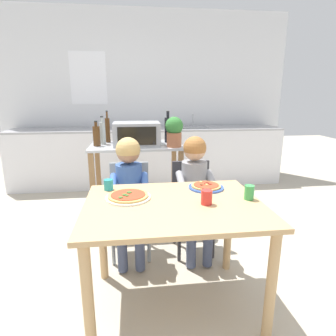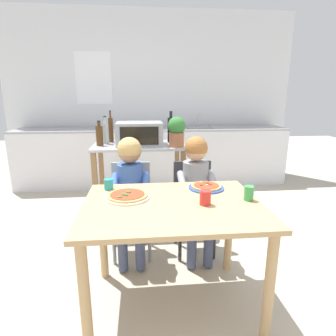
{
  "view_description": "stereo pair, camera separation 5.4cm",
  "coord_description": "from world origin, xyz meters",
  "px_view_note": "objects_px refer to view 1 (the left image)",
  "views": [
    {
      "loc": [
        -0.24,
        -1.64,
        1.41
      ],
      "look_at": [
        0.0,
        0.3,
        0.9
      ],
      "focal_mm": 30.26,
      "sensor_mm": 36.0,
      "label": 1
    },
    {
      "loc": [
        -0.19,
        -1.65,
        1.41
      ],
      "look_at": [
        0.0,
        0.3,
        0.9
      ],
      "focal_mm": 30.26,
      "sensor_mm": 36.0,
      "label": 2
    }
  ],
  "objects_px": {
    "toaster_oven": "(137,134)",
    "drinking_cup_red": "(207,197)",
    "bottle_squat_spirits": "(168,129)",
    "bottle_clear_vinegar": "(96,135)",
    "dining_table": "(174,220)",
    "dining_chair_left": "(130,202)",
    "bottle_slim_sauce": "(103,133)",
    "child_in_grey_shirt": "(195,182)",
    "dining_chair_right": "(192,200)",
    "kitchen_island_cart": "(137,171)",
    "drinking_cup_teal": "(109,185)",
    "pizza_plate_blue_rimmed": "(206,187)",
    "child_in_blue_striped_shirt": "(129,184)",
    "bottle_tall_green_wine": "(108,130)",
    "pizza_plate_white": "(128,196)",
    "drinking_cup_green": "(249,192)",
    "potted_herb_plant": "(174,131)"
  },
  "relations": [
    {
      "from": "toaster_oven",
      "to": "drinking_cup_red",
      "type": "relative_size",
      "value": 5.26
    },
    {
      "from": "toaster_oven",
      "to": "bottle_squat_spirits",
      "type": "distance_m",
      "value": 0.38
    },
    {
      "from": "bottle_clear_vinegar",
      "to": "drinking_cup_red",
      "type": "relative_size",
      "value": 2.84
    },
    {
      "from": "dining_table",
      "to": "dining_chair_left",
      "type": "height_order",
      "value": "dining_chair_left"
    },
    {
      "from": "bottle_slim_sauce",
      "to": "toaster_oven",
      "type": "bearing_deg",
      "value": -16.3
    },
    {
      "from": "dining_table",
      "to": "child_in_grey_shirt",
      "type": "height_order",
      "value": "child_in_grey_shirt"
    },
    {
      "from": "dining_table",
      "to": "dining_chair_right",
      "type": "distance_m",
      "value": 0.79
    },
    {
      "from": "kitchen_island_cart",
      "to": "drinking_cup_red",
      "type": "relative_size",
      "value": 10.66
    },
    {
      "from": "bottle_squat_spirits",
      "to": "drinking_cup_teal",
      "type": "height_order",
      "value": "bottle_squat_spirits"
    },
    {
      "from": "dining_table",
      "to": "pizza_plate_blue_rimmed",
      "type": "bearing_deg",
      "value": 43.41
    },
    {
      "from": "dining_chair_right",
      "to": "dining_table",
      "type": "bearing_deg",
      "value": -110.69
    },
    {
      "from": "child_in_blue_striped_shirt",
      "to": "child_in_grey_shirt",
      "type": "xyz_separation_m",
      "value": [
        0.56,
        -0.01,
        -0.01
      ]
    },
    {
      "from": "bottle_slim_sauce",
      "to": "kitchen_island_cart",
      "type": "bearing_deg",
      "value": -12.32
    },
    {
      "from": "bottle_tall_green_wine",
      "to": "pizza_plate_white",
      "type": "bearing_deg",
      "value": -80.79
    },
    {
      "from": "pizza_plate_blue_rimmed",
      "to": "drinking_cup_green",
      "type": "distance_m",
      "value": 0.34
    },
    {
      "from": "child_in_blue_striped_shirt",
      "to": "drinking_cup_teal",
      "type": "height_order",
      "value": "child_in_blue_striped_shirt"
    },
    {
      "from": "bottle_squat_spirits",
      "to": "dining_table",
      "type": "height_order",
      "value": "bottle_squat_spirits"
    },
    {
      "from": "bottle_slim_sauce",
      "to": "dining_chair_right",
      "type": "bearing_deg",
      "value": -40.67
    },
    {
      "from": "child_in_blue_striped_shirt",
      "to": "dining_chair_right",
      "type": "bearing_deg",
      "value": 10.71
    },
    {
      "from": "bottle_clear_vinegar",
      "to": "drinking_cup_teal",
      "type": "distance_m",
      "value": 1.07
    },
    {
      "from": "child_in_blue_striped_shirt",
      "to": "child_in_grey_shirt",
      "type": "relative_size",
      "value": 1.0
    },
    {
      "from": "bottle_clear_vinegar",
      "to": "dining_table",
      "type": "height_order",
      "value": "bottle_clear_vinegar"
    },
    {
      "from": "toaster_oven",
      "to": "pizza_plate_white",
      "type": "relative_size",
      "value": 1.62
    },
    {
      "from": "dining_table",
      "to": "pizza_plate_blue_rimmed",
      "type": "xyz_separation_m",
      "value": [
        0.27,
        0.26,
        0.13
      ]
    },
    {
      "from": "bottle_clear_vinegar",
      "to": "drinking_cup_red",
      "type": "bearing_deg",
      "value": -59.46
    },
    {
      "from": "bottle_squat_spirits",
      "to": "child_in_blue_striped_shirt",
      "type": "height_order",
      "value": "bottle_squat_spirits"
    },
    {
      "from": "dining_chair_right",
      "to": "child_in_grey_shirt",
      "type": "xyz_separation_m",
      "value": [
        -0.0,
        -0.12,
        0.2
      ]
    },
    {
      "from": "toaster_oven",
      "to": "dining_chair_left",
      "type": "bearing_deg",
      "value": -97.84
    },
    {
      "from": "dining_table",
      "to": "pizza_plate_white",
      "type": "distance_m",
      "value": 0.34
    },
    {
      "from": "pizza_plate_blue_rimmed",
      "to": "drinking_cup_red",
      "type": "height_order",
      "value": "drinking_cup_red"
    },
    {
      "from": "bottle_clear_vinegar",
      "to": "child_in_blue_striped_shirt",
      "type": "relative_size",
      "value": 0.25
    },
    {
      "from": "kitchen_island_cart",
      "to": "pizza_plate_blue_rimmed",
      "type": "distance_m",
      "value": 1.22
    },
    {
      "from": "toaster_oven",
      "to": "bottle_tall_green_wine",
      "type": "relative_size",
      "value": 1.38
    },
    {
      "from": "dining_chair_left",
      "to": "drinking_cup_red",
      "type": "distance_m",
      "value": 0.97
    },
    {
      "from": "toaster_oven",
      "to": "bottle_clear_vinegar",
      "type": "xyz_separation_m",
      "value": [
        -0.41,
        -0.0,
        -0.01
      ]
    },
    {
      "from": "kitchen_island_cart",
      "to": "bottle_slim_sauce",
      "type": "distance_m",
      "value": 0.56
    },
    {
      "from": "dining_chair_left",
      "to": "drinking_cup_red",
      "type": "height_order",
      "value": "drinking_cup_red"
    },
    {
      "from": "bottle_tall_green_wine",
      "to": "bottle_slim_sauce",
      "type": "height_order",
      "value": "bottle_tall_green_wine"
    },
    {
      "from": "kitchen_island_cart",
      "to": "toaster_oven",
      "type": "bearing_deg",
      "value": -73.52
    },
    {
      "from": "bottle_tall_green_wine",
      "to": "drinking_cup_red",
      "type": "bearing_deg",
      "value": -65.83
    },
    {
      "from": "bottle_tall_green_wine",
      "to": "dining_chair_right",
      "type": "height_order",
      "value": "bottle_tall_green_wine"
    },
    {
      "from": "toaster_oven",
      "to": "dining_chair_left",
      "type": "height_order",
      "value": "toaster_oven"
    },
    {
      "from": "bottle_clear_vinegar",
      "to": "dining_chair_left",
      "type": "bearing_deg",
      "value": -61.3
    },
    {
      "from": "pizza_plate_white",
      "to": "drinking_cup_teal",
      "type": "height_order",
      "value": "drinking_cup_teal"
    },
    {
      "from": "bottle_tall_green_wine",
      "to": "pizza_plate_blue_rimmed",
      "type": "bearing_deg",
      "value": -58.56
    },
    {
      "from": "bottle_tall_green_wine",
      "to": "dining_table",
      "type": "relative_size",
      "value": 0.31
    },
    {
      "from": "bottle_tall_green_wine",
      "to": "drinking_cup_red",
      "type": "distance_m",
      "value": 1.77
    },
    {
      "from": "bottle_slim_sauce",
      "to": "drinking_cup_red",
      "type": "height_order",
      "value": "bottle_slim_sauce"
    },
    {
      "from": "pizza_plate_blue_rimmed",
      "to": "potted_herb_plant",
      "type": "bearing_deg",
      "value": 96.05
    },
    {
      "from": "bottle_tall_green_wine",
      "to": "child_in_blue_striped_shirt",
      "type": "xyz_separation_m",
      "value": [
        0.23,
        -0.94,
        -0.34
      ]
    }
  ]
}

